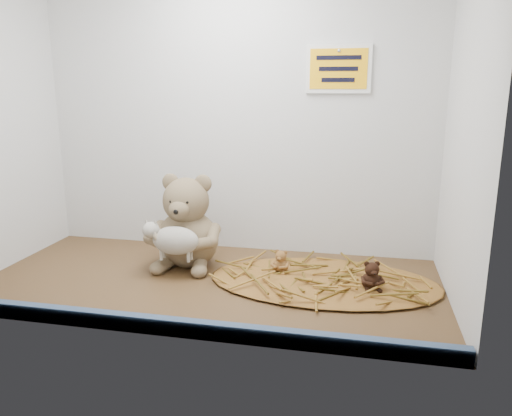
% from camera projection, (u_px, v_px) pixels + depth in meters
% --- Properties ---
extents(alcove_shell, '(1.20, 0.60, 0.90)m').
position_uv_depth(alcove_shell, '(216.00, 107.00, 1.29)').
color(alcove_shell, '#453218').
rests_on(alcove_shell, ground).
extents(front_rail, '(1.19, 0.02, 0.04)m').
position_uv_depth(front_rail, '(168.00, 326.00, 1.04)').
color(front_rail, '#3E5476').
rests_on(front_rail, shelf_floor).
extents(straw_bed, '(0.60, 0.35, 0.01)m').
position_uv_depth(straw_bed, '(324.00, 281.00, 1.31)').
color(straw_bed, brown).
rests_on(straw_bed, shelf_floor).
extents(main_teddy, '(0.22, 0.23, 0.26)m').
position_uv_depth(main_teddy, '(187.00, 220.00, 1.42)').
color(main_teddy, '#7C6A4C').
rests_on(main_teddy, shelf_floor).
extents(toy_lamb, '(0.17, 0.10, 0.11)m').
position_uv_depth(toy_lamb, '(176.00, 241.00, 1.33)').
color(toy_lamb, '#B9B4A6').
rests_on(toy_lamb, main_teddy).
extents(mini_teddy_tan, '(0.06, 0.06, 0.06)m').
position_uv_depth(mini_teddy_tan, '(281.00, 260.00, 1.36)').
color(mini_teddy_tan, brown).
rests_on(mini_teddy_tan, straw_bed).
extents(mini_teddy_brown, '(0.07, 0.08, 0.07)m').
position_uv_depth(mini_teddy_brown, '(372.00, 274.00, 1.24)').
color(mini_teddy_brown, black).
rests_on(mini_teddy_brown, straw_bed).
extents(wall_sign, '(0.16, 0.01, 0.11)m').
position_uv_depth(wall_sign, '(338.00, 69.00, 1.40)').
color(wall_sign, orange).
rests_on(wall_sign, back_wall).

